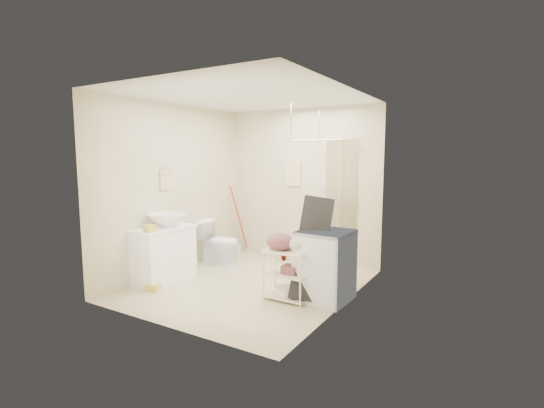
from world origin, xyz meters
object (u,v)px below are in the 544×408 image
at_px(toilet, 219,242).
at_px(laundry_rack, 287,270).
at_px(vanity, 164,254).
at_px(washing_machine, 325,265).

xyz_separation_m(toilet, laundry_rack, (1.77, -0.87, 0.01)).
height_order(vanity, laundry_rack, vanity).
relative_size(vanity, laundry_rack, 1.17).
xyz_separation_m(vanity, laundry_rack, (1.89, 0.25, -0.01)).
height_order(toilet, laundry_rack, laundry_rack).
bearing_deg(washing_machine, toilet, 166.54).
bearing_deg(laundry_rack, toilet, 154.35).
bearing_deg(vanity, washing_machine, 14.81).
xyz_separation_m(vanity, toilet, (0.12, 1.12, -0.03)).
bearing_deg(toilet, vanity, 168.38).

